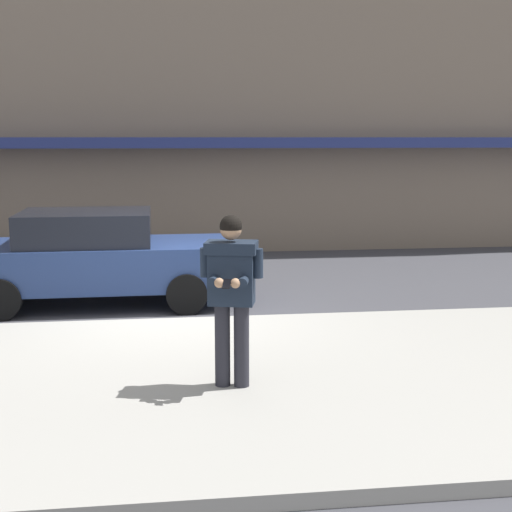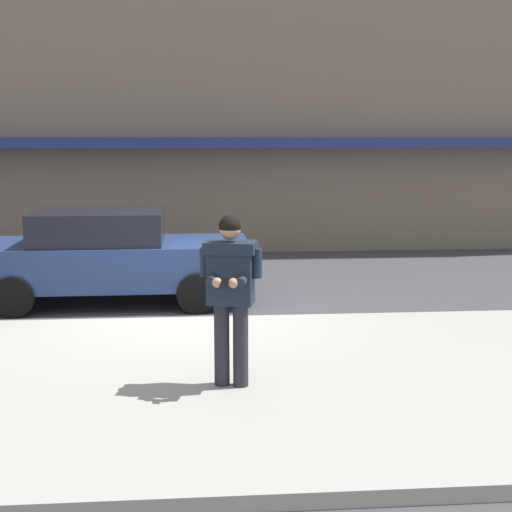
% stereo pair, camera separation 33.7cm
% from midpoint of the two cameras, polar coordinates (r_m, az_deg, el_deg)
% --- Properties ---
extents(ground_plane, '(80.00, 80.00, 0.00)m').
position_cam_midpoint_polar(ground_plane, '(10.65, -7.52, -5.39)').
color(ground_plane, '#3D3D42').
extents(sidewalk, '(32.00, 5.30, 0.14)m').
position_cam_midpoint_polar(sidewalk, '(7.96, -0.23, -9.95)').
color(sidewalk, '#99968E').
rests_on(sidewalk, ground).
extents(curb_paint_line, '(28.00, 0.12, 0.01)m').
position_cam_midpoint_polar(curb_paint_line, '(10.74, -2.16, -5.18)').
color(curb_paint_line, silver).
rests_on(curb_paint_line, ground).
extents(parked_sedan_mid, '(4.51, 1.96, 1.54)m').
position_cam_midpoint_polar(parked_sedan_mid, '(11.95, -13.48, -0.07)').
color(parked_sedan_mid, navy).
rests_on(parked_sedan_mid, ground).
extents(man_texting_on_phone, '(0.63, 0.63, 1.81)m').
position_cam_midpoint_polar(man_texting_on_phone, '(7.30, -3.30, -2.11)').
color(man_texting_on_phone, '#23232B').
rests_on(man_texting_on_phone, sidewalk).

